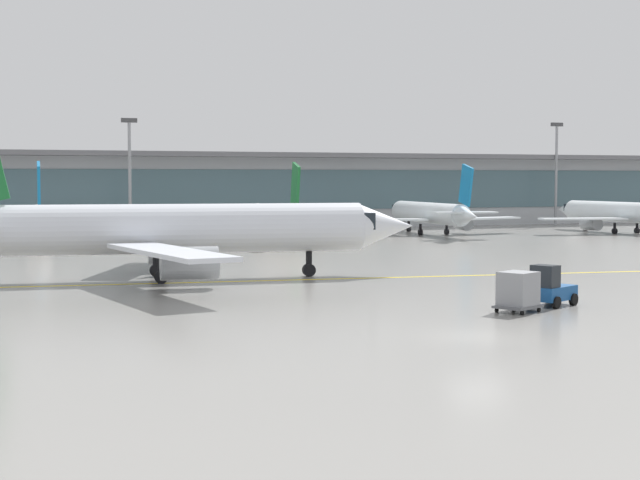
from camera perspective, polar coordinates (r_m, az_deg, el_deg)
The scene contains 12 objects.
ground_plane at distance 40.13m, azimuth 9.21°, elevation -5.59°, with size 400.00×400.00×0.00m, color gray.
taxiway_centreline_stripe at distance 60.42m, azimuth -7.33°, elevation -2.47°, with size 110.00×0.36×0.01m, color yellow.
terminal_concourse at distance 122.23m, azimuth -11.05°, elevation 2.87°, with size 170.09×11.00×9.60m.
gate_airplane_2 at distance 98.08m, azimuth -16.13°, elevation 1.14°, with size 22.20×23.92×7.92m.
gate_airplane_3 at distance 99.40m, azimuth -2.68°, elevation 1.31°, with size 22.14×23.93×7.92m.
gate_airplane_4 at distance 111.69m, azimuth 6.44°, elevation 1.55°, with size 22.21×23.91×7.92m.
gate_airplane_5 at distance 119.06m, azimuth 17.13°, elevation 1.54°, with size 22.23×23.90×7.92m.
taxiing_regional_jet at distance 62.08m, azimuth -8.13°, elevation 0.57°, with size 31.42×29.03×10.40m.
baggage_tug at distance 50.15m, azimuth 13.33°, elevation -2.77°, with size 2.95×2.48×2.10m.
cargo_dolly_lead at distance 47.55m, azimuth 11.51°, elevation -2.90°, with size 2.59×2.37×1.94m.
apron_light_mast_1 at distance 112.73m, azimuth -11.07°, elevation 4.01°, with size 1.80×0.36×13.19m.
apron_light_mast_2 at distance 136.77m, azimuth 13.65°, elevation 4.06°, with size 1.80×0.36×13.94m.
Camera 1 is at (-19.51, -34.48, 6.40)m, focal length 54.72 mm.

